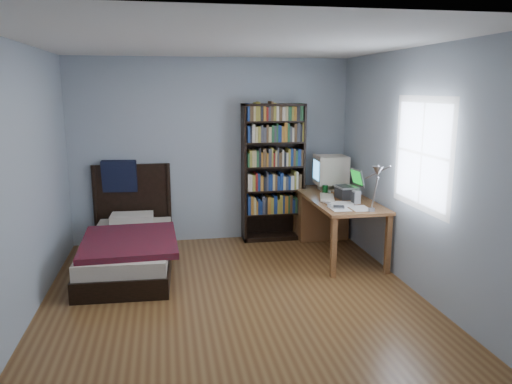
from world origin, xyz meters
The scene contains 14 objects.
room centered at (0.03, 0.00, 1.25)m, with size 4.20×4.24×2.50m.
desk centered at (1.50, 1.69, 0.42)m, with size 0.75×1.75×0.73m.
crt_monitor centered at (1.56, 1.68, 1.00)m, with size 0.43×0.40×0.48m.
laptop centered at (1.61, 1.13, 0.84)m, with size 0.32×0.32×0.37m.
desk_lamp centered at (1.52, 0.07, 1.20)m, with size 0.22×0.50×0.59m.
keyboard centered at (1.35, 1.15, 0.75)m, with size 0.17×0.43×0.03m, color #BFB49F.
speaker centered at (1.61, 0.83, 0.81)m, with size 0.08×0.08×0.16m, color #959598.
soda_can centered at (1.41, 1.41, 0.79)m, with size 0.07×0.07×0.13m, color #083B13.
mouse centered at (1.47, 1.49, 0.75)m, with size 0.07×0.12×0.04m, color silver.
phone_silver centered at (1.27, 0.91, 0.74)m, with size 0.05×0.10×0.02m, color #B4B3B8.
phone_grey centered at (1.24, 0.74, 0.74)m, with size 0.05×0.09×0.02m, color #959598.
external_drive centered at (1.31, 0.61, 0.74)m, with size 0.12×0.12×0.03m, color #959598.
bookshelf centered at (0.83, 1.94, 0.95)m, with size 0.85×0.30×1.89m.
bed centered at (-1.09, 1.14, 0.26)m, with size 1.08×2.07×1.16m.
Camera 1 is at (-0.63, -4.71, 2.08)m, focal length 35.00 mm.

